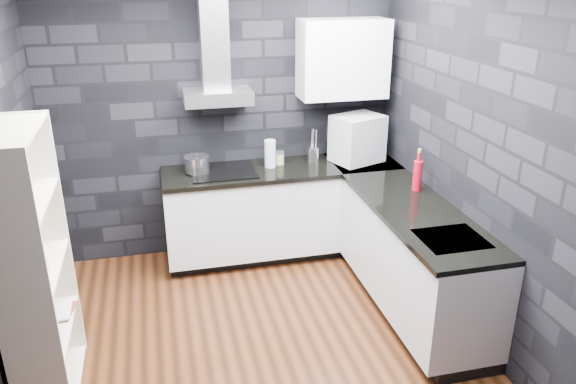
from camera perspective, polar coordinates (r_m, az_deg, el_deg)
name	(u,v)px	position (r m, az deg, el deg)	size (l,w,h in m)	color
ground	(257,340)	(4.41, -3.14, -14.74)	(3.20, 3.20, 0.00)	#472311
wall_back	(222,114)	(5.30, -6.76, 7.83)	(3.20, 0.05, 2.70)	black
wall_front	(325,306)	(2.34, 3.78, -11.44)	(3.20, 0.05, 2.70)	black
wall_right	(471,155)	(4.33, 18.13, 3.62)	(0.05, 3.20, 2.70)	black
toekick_back	(281,247)	(5.58, -0.67, -5.57)	(2.18, 0.50, 0.10)	black
toekick_right	(414,303)	(4.83, 12.73, -10.98)	(0.50, 1.78, 0.10)	black
counter_back_cab	(282,209)	(5.36, -0.59, -1.69)	(2.20, 0.60, 0.76)	silver
counter_right_cab	(414,258)	(4.60, 12.72, -6.56)	(0.60, 1.80, 0.76)	silver
counter_back_top	(282,170)	(5.21, -0.59, 2.30)	(2.20, 0.62, 0.04)	black
counter_right_top	(418,212)	(4.42, 13.04, -2.01)	(0.62, 1.80, 0.04)	black
counter_corner_top	(363,163)	(5.44, 7.63, 2.99)	(0.62, 0.62, 0.04)	black
hood_body	(218,97)	(5.06, -7.15, 9.57)	(0.60, 0.34, 0.12)	silver
hood_chimney	(214,36)	(5.04, -7.53, 15.40)	(0.24, 0.20, 0.90)	silver
upper_cabinet	(343,59)	(5.25, 5.59, 13.32)	(0.80, 0.35, 0.70)	silver
cooktop	(223,171)	(5.12, -6.63, 2.10)	(0.58, 0.50, 0.01)	black
sink_rim	(452,239)	(4.02, 16.28, -4.62)	(0.44, 0.40, 0.01)	silver
pot	(197,165)	(5.11, -9.24, 2.75)	(0.22, 0.22, 0.13)	silver
glass_vase	(270,154)	(5.18, -1.83, 3.91)	(0.10, 0.10, 0.26)	silver
storage_jar	(279,159)	(5.28, -0.89, 3.42)	(0.09, 0.09, 0.11)	tan
utensil_crock	(313,155)	(5.34, 2.58, 3.81)	(0.11, 0.11, 0.14)	silver
appliance_garage	(357,139)	(5.34, 7.06, 5.41)	(0.44, 0.34, 0.44)	#A3A5AB
red_bottle	(417,176)	(4.75, 13.00, 1.63)	(0.07, 0.07, 0.25)	maroon
bookshelf	(33,270)	(3.82, -24.49, -7.23)	(0.34, 0.80, 1.80)	beige
fruit_bowl	(29,271)	(3.73, -24.78, -7.34)	(0.24, 0.24, 0.06)	white
book_red	(45,299)	(4.14, -23.43, -9.93)	(0.17, 0.02, 0.23)	maroon
book_second	(40,299)	(4.11, -23.91, -9.89)	(0.18, 0.02, 0.25)	#B2B2B2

